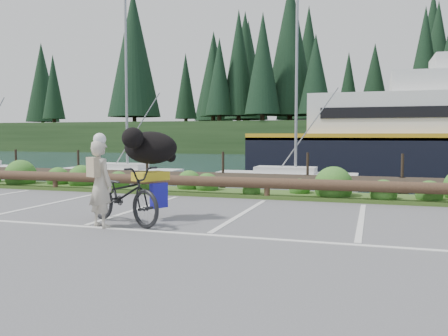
{
  "coord_description": "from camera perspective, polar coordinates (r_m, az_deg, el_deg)",
  "views": [
    {
      "loc": [
        2.82,
        -8.3,
        1.79
      ],
      "look_at": [
        -0.17,
        1.16,
        1.1
      ],
      "focal_mm": 38.0,
      "sensor_mm": 36.0,
      "label": 1
    }
  ],
  "objects": [
    {
      "name": "cyclist",
      "position": [
        9.47,
        -14.64,
        -1.88
      ],
      "size": [
        0.73,
        0.62,
        1.69
      ],
      "primitive_type": "imported",
      "rotation": [
        0.0,
        0.0,
        2.71
      ],
      "color": "#BBB19E",
      "rests_on": "ground"
    },
    {
      "name": "dog",
      "position": [
        10.16,
        -8.85,
        2.43
      ],
      "size": [
        1.03,
        1.33,
        0.69
      ],
      "primitive_type": "ellipsoid",
      "rotation": [
        0.0,
        0.0,
        1.14
      ],
      "color": "black",
      "rests_on": "bicycle"
    },
    {
      "name": "harbor_backdrop",
      "position": [
        86.87,
        15.96,
        2.66
      ],
      "size": [
        170.0,
        160.0,
        30.0
      ],
      "color": "#172D37",
      "rests_on": "ground"
    },
    {
      "name": "ground",
      "position": [
        8.95,
        -1.19,
        -7.56
      ],
      "size": [
        72.0,
        72.0,
        0.0
      ],
      "primitive_type": "plane",
      "color": "#565658"
    },
    {
      "name": "bicycle",
      "position": [
        9.8,
        -12.06,
        -3.16
      ],
      "size": [
        2.36,
        1.64,
        1.18
      ],
      "primitive_type": "imported",
      "rotation": [
        0.0,
        0.0,
        1.14
      ],
      "color": "black",
      "rests_on": "ground"
    },
    {
      "name": "log_rail",
      "position": [
        13.33,
        5.19,
        -3.75
      ],
      "size": [
        32.0,
        0.3,
        0.6
      ],
      "primitive_type": null,
      "color": "#443021",
      "rests_on": "ground"
    },
    {
      "name": "vegetation_strip",
      "position": [
        14.0,
        5.81,
        -3.18
      ],
      "size": [
        34.0,
        1.6,
        0.1
      ],
      "primitive_type": "cube",
      "color": "#3D5B21",
      "rests_on": "ground"
    }
  ]
}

